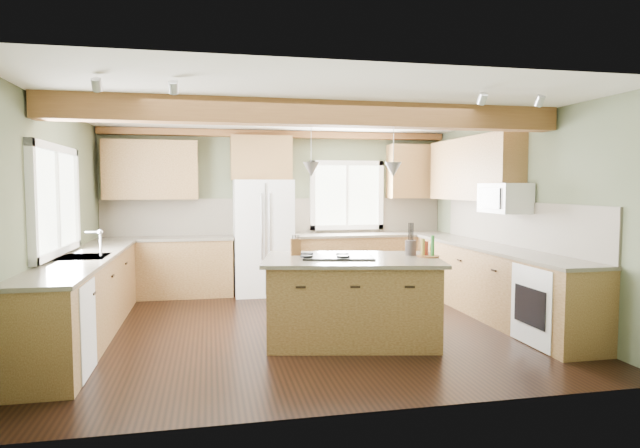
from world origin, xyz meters
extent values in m
plane|color=black|center=(0.00, 0.00, 0.00)|extent=(5.60, 5.60, 0.00)
plane|color=silver|center=(0.00, 0.00, 2.60)|extent=(5.60, 5.60, 0.00)
plane|color=#4C583E|center=(0.00, 2.50, 1.30)|extent=(5.60, 0.00, 5.60)
plane|color=#4C583E|center=(-2.80, 0.00, 1.30)|extent=(0.00, 5.00, 5.00)
plane|color=#4C583E|center=(2.80, 0.00, 1.30)|extent=(0.00, 5.00, 5.00)
cube|color=brown|center=(0.00, -0.64, 2.47)|extent=(5.55, 0.26, 0.26)
cube|color=brown|center=(0.00, 2.40, 2.54)|extent=(5.55, 0.20, 0.10)
cube|color=brown|center=(0.00, 2.48, 1.21)|extent=(5.58, 0.03, 0.58)
cube|color=brown|center=(2.78, 0.05, 1.21)|extent=(0.03, 3.70, 0.58)
cube|color=brown|center=(-1.79, 2.20, 0.44)|extent=(2.02, 0.60, 0.88)
cube|color=#4E4739|center=(-1.79, 2.20, 0.90)|extent=(2.06, 0.64, 0.04)
cube|color=brown|center=(1.49, 2.20, 0.44)|extent=(2.62, 0.60, 0.88)
cube|color=#4E4739|center=(1.49, 2.20, 0.90)|extent=(2.66, 0.64, 0.04)
cube|color=brown|center=(-2.50, 0.05, 0.44)|extent=(0.60, 3.70, 0.88)
cube|color=#4E4739|center=(-2.50, 0.05, 0.90)|extent=(0.64, 3.74, 0.04)
cube|color=brown|center=(2.50, 0.05, 0.44)|extent=(0.60, 3.70, 0.88)
cube|color=#4E4739|center=(2.50, 0.05, 0.90)|extent=(0.64, 3.74, 0.04)
cube|color=brown|center=(-1.99, 2.33, 1.95)|extent=(1.40, 0.35, 0.90)
cube|color=brown|center=(-0.30, 2.33, 2.15)|extent=(0.96, 0.35, 0.70)
cube|color=brown|center=(2.62, 0.90, 1.95)|extent=(0.35, 2.20, 0.90)
cube|color=brown|center=(2.30, 2.33, 1.95)|extent=(0.90, 0.35, 0.90)
cube|color=white|center=(-2.78, 0.05, 1.55)|extent=(0.04, 1.60, 1.05)
cube|color=white|center=(1.15, 2.48, 1.55)|extent=(1.10, 0.04, 1.00)
cube|color=#262628|center=(-2.50, 0.05, 0.91)|extent=(0.50, 0.65, 0.03)
cylinder|color=#B2B2B7|center=(-2.32, 0.05, 1.05)|extent=(0.02, 0.02, 0.28)
cube|color=white|center=(-2.49, -1.25, 0.43)|extent=(0.60, 0.60, 0.84)
cube|color=white|center=(2.49, -1.25, 0.43)|extent=(0.60, 0.72, 0.84)
cube|color=white|center=(2.58, -0.05, 1.55)|extent=(0.40, 0.70, 0.38)
cone|color=#B2B2B7|center=(-0.04, -0.55, 1.88)|extent=(0.18, 0.18, 0.16)
cone|color=#B2B2B7|center=(0.84, -0.73, 1.88)|extent=(0.18, 0.18, 0.16)
cube|color=white|center=(-0.30, 2.12, 0.90)|extent=(0.90, 0.74, 1.80)
cube|color=brown|center=(0.40, -0.64, 0.44)|extent=(1.96, 1.42, 0.88)
cube|color=#4E4739|center=(0.40, -0.64, 0.90)|extent=(2.10, 1.56, 0.04)
cube|color=black|center=(0.25, -0.61, 0.93)|extent=(0.86, 0.66, 0.02)
cube|color=brown|center=(-0.17, -0.31, 1.01)|extent=(0.11, 0.08, 0.19)
cylinder|color=#483D3A|center=(1.11, -0.57, 1.00)|extent=(0.13, 0.13, 0.17)
camera|label=1|loc=(-1.12, -6.26, 1.70)|focal=30.00mm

